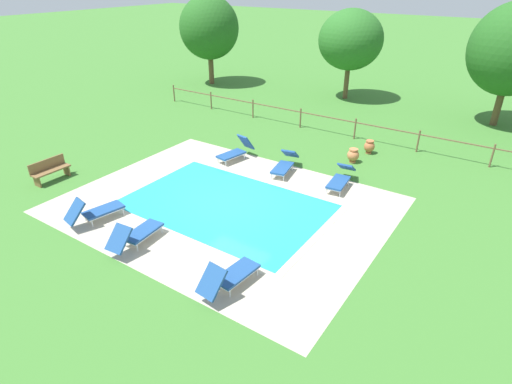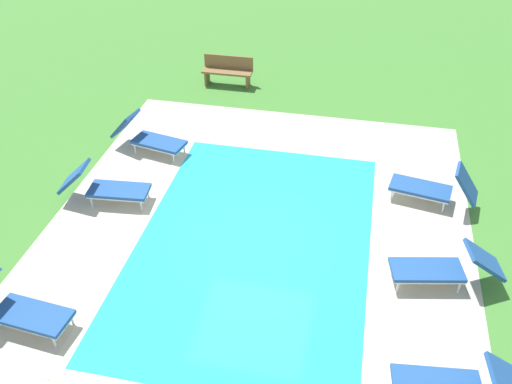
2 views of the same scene
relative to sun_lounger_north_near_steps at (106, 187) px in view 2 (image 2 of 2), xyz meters
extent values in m
plane|color=#3D752D|center=(0.74, 3.43, -0.38)|extent=(160.00, 160.00, 0.00)
cube|color=#B2A893|center=(0.74, 3.43, -0.38)|extent=(11.09, 8.66, 0.01)
cube|color=#23A8C1|center=(0.74, 3.43, -0.38)|extent=(7.02, 4.58, 0.01)
cube|color=#C0B59F|center=(0.74, 5.84, -0.37)|extent=(7.50, 0.24, 0.01)
cube|color=#C0B59F|center=(0.74, 1.02, -0.37)|extent=(7.50, 0.24, 0.01)
cube|color=#C0B59F|center=(-2.89, 3.43, -0.37)|extent=(0.24, 4.58, 0.01)
cube|color=navy|center=(-0.02, 0.28, -0.07)|extent=(0.71, 1.35, 0.07)
cube|color=navy|center=(0.06, -0.67, 0.22)|extent=(0.66, 0.71, 0.63)
cube|color=silver|center=(-0.02, 0.28, -0.12)|extent=(0.68, 1.32, 0.04)
cylinder|color=silver|center=(-0.33, 0.81, -0.24)|extent=(0.04, 0.04, 0.28)
cylinder|color=silver|center=(0.18, 0.85, -0.24)|extent=(0.04, 0.04, 0.28)
cylinder|color=silver|center=(-0.23, -0.29, -0.24)|extent=(0.04, 0.04, 0.28)
cylinder|color=silver|center=(0.28, -0.25, -0.24)|extent=(0.04, 0.04, 0.28)
cube|color=navy|center=(1.13, 6.74, -0.07)|extent=(0.84, 1.39, 0.07)
cube|color=navy|center=(0.94, 7.71, 0.18)|extent=(0.73, 0.82, 0.55)
cube|color=silver|center=(1.13, 6.74, -0.12)|extent=(0.81, 1.36, 0.04)
cylinder|color=silver|center=(1.49, 6.24, -0.24)|extent=(0.04, 0.04, 0.28)
cylinder|color=silver|center=(0.99, 6.14, -0.24)|extent=(0.04, 0.04, 0.28)
cylinder|color=silver|center=(1.28, 7.33, -0.24)|extent=(0.04, 0.04, 0.28)
cylinder|color=silver|center=(0.78, 7.23, -0.24)|extent=(0.04, 0.04, 0.28)
cube|color=navy|center=(-1.45, 6.70, -0.07)|extent=(0.83, 1.39, 0.07)
cube|color=navy|center=(-1.28, 7.58, 0.27)|extent=(0.69, 0.65, 0.72)
cube|color=silver|center=(-1.45, 6.70, -0.12)|extent=(0.80, 1.36, 0.04)
cylinder|color=silver|center=(-1.30, 6.11, -0.24)|extent=(0.04, 0.04, 0.28)
cylinder|color=silver|center=(-1.80, 6.20, -0.24)|extent=(0.04, 0.04, 0.28)
cylinder|color=silver|center=(-1.10, 7.19, -0.24)|extent=(0.04, 0.04, 0.28)
cylinder|color=silver|center=(-1.60, 7.29, -0.24)|extent=(0.04, 0.04, 0.28)
cube|color=navy|center=(3.57, 0.27, -0.07)|extent=(0.72, 1.35, 0.07)
cube|color=silver|center=(3.57, 0.27, -0.12)|extent=(0.69, 1.32, 0.04)
cylinder|color=silver|center=(3.37, 0.85, -0.24)|extent=(0.04, 0.04, 0.28)
cylinder|color=silver|center=(3.88, 0.80, -0.24)|extent=(0.04, 0.04, 0.28)
cylinder|color=silver|center=(3.27, -0.25, -0.24)|extent=(0.04, 0.04, 0.28)
cube|color=navy|center=(3.47, 7.79, 0.16)|extent=(0.68, 0.80, 0.52)
cylinder|color=silver|center=(3.39, 6.22, -0.24)|extent=(0.04, 0.04, 0.28)
cylinder|color=silver|center=(3.26, 7.31, -0.24)|extent=(0.04, 0.04, 0.28)
cube|color=navy|center=(-2.11, 0.44, -0.07)|extent=(0.86, 1.40, 0.07)
cube|color=navy|center=(-2.30, -0.47, 0.24)|extent=(0.71, 0.72, 0.67)
cube|color=silver|center=(-2.11, 0.44, -0.12)|extent=(0.82, 1.36, 0.04)
cylinder|color=silver|center=(-2.24, 1.04, -0.24)|extent=(0.04, 0.04, 0.28)
cylinder|color=silver|center=(-1.75, 0.93, -0.24)|extent=(0.04, 0.04, 0.28)
cylinder|color=silver|center=(-2.47, -0.04, -0.24)|extent=(0.04, 0.04, 0.28)
cylinder|color=silver|center=(-1.97, -0.15, -0.24)|extent=(0.04, 0.04, 0.28)
cube|color=brown|center=(-6.20, 1.15, 0.06)|extent=(0.44, 1.50, 0.06)
cube|color=brown|center=(-6.40, 1.15, 0.29)|extent=(0.05, 1.50, 0.40)
cube|color=brown|center=(-6.20, 1.79, -0.18)|extent=(0.40, 0.06, 0.41)
cube|color=brown|center=(-6.20, 0.51, -0.18)|extent=(0.40, 0.06, 0.41)
camera|label=1|loc=(8.90, -6.72, 7.01)|focal=29.25mm
camera|label=2|loc=(8.93, 5.19, 7.07)|focal=39.15mm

